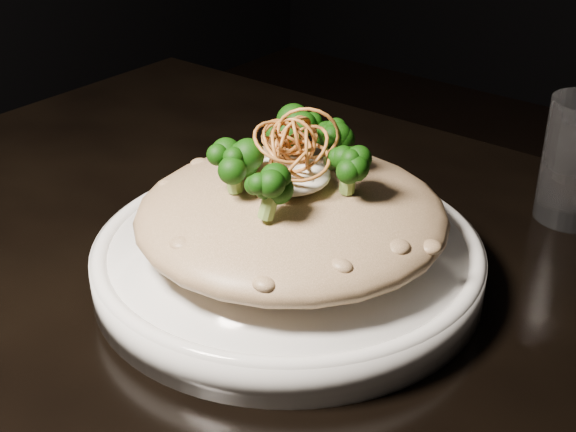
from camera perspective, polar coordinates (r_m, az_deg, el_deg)
The scene contains 5 objects.
plate at distance 0.62m, azimuth -0.00°, elevation -3.24°, with size 0.30×0.30×0.03m, color white.
risotto at distance 0.59m, azimuth 0.24°, elevation 0.09°, with size 0.23×0.23×0.05m, color brown.
broccoli at distance 0.57m, azimuth 0.47°, elevation 4.59°, with size 0.15×0.15×0.05m, color black, non-canonical shape.
cheese at distance 0.58m, azimuth 0.03°, elevation 2.94°, with size 0.06×0.06×0.02m, color white.
shallots at distance 0.57m, azimuth 0.49°, elevation 5.75°, with size 0.06×0.06×0.04m, color brown, non-canonical shape.
Camera 1 is at (0.25, -0.35, 1.09)m, focal length 50.00 mm.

